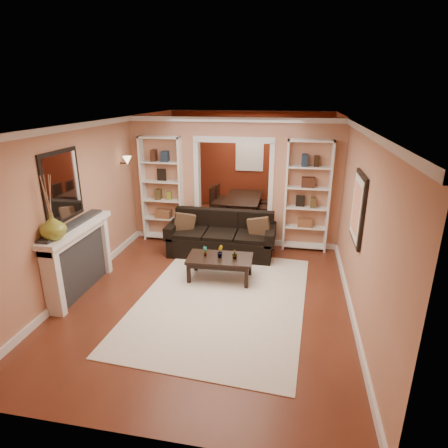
% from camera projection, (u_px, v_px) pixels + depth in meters
% --- Properties ---
extents(floor, '(8.00, 8.00, 0.00)m').
position_uv_depth(floor, '(223.00, 263.00, 7.33)').
color(floor, brown).
rests_on(floor, ground).
extents(ceiling, '(8.00, 8.00, 0.00)m').
position_uv_depth(ceiling, '(223.00, 121.00, 6.43)').
color(ceiling, white).
rests_on(ceiling, ground).
extents(wall_back, '(8.00, 0.00, 8.00)m').
position_uv_depth(wall_back, '(250.00, 160.00, 10.59)').
color(wall_back, tan).
rests_on(wall_back, ground).
extents(wall_front, '(8.00, 0.00, 8.00)m').
position_uv_depth(wall_front, '(134.00, 318.00, 3.18)').
color(wall_front, tan).
rests_on(wall_front, ground).
extents(wall_left, '(0.00, 8.00, 8.00)m').
position_uv_depth(wall_left, '(110.00, 191.00, 7.28)').
color(wall_left, tan).
rests_on(wall_left, ground).
extents(wall_right, '(0.00, 8.00, 8.00)m').
position_uv_depth(wall_right, '(350.00, 203.00, 6.49)').
color(wall_right, tan).
rests_on(wall_right, ground).
extents(partition_wall, '(4.50, 0.15, 2.70)m').
position_uv_depth(partition_wall, '(234.00, 182.00, 8.00)').
color(partition_wall, tan).
rests_on(partition_wall, floor).
extents(red_back_panel, '(4.44, 0.04, 2.64)m').
position_uv_depth(red_back_panel, '(250.00, 161.00, 10.57)').
color(red_back_panel, maroon).
rests_on(red_back_panel, floor).
extents(dining_window, '(0.78, 0.03, 0.98)m').
position_uv_depth(dining_window, '(250.00, 153.00, 10.46)').
color(dining_window, '#8CA5CC').
rests_on(dining_window, wall_back).
extents(area_rug, '(2.80, 3.77, 0.01)m').
position_uv_depth(area_rug, '(222.00, 299.00, 6.04)').
color(area_rug, silver).
rests_on(area_rug, floor).
extents(sofa, '(2.18, 0.94, 0.85)m').
position_uv_depth(sofa, '(221.00, 234.00, 7.63)').
color(sofa, black).
rests_on(sofa, floor).
extents(pillow_left, '(0.43, 0.29, 0.42)m').
position_uv_depth(pillow_left, '(184.00, 223.00, 7.68)').
color(pillow_left, brown).
rests_on(pillow_left, sofa).
extents(pillow_right, '(0.44, 0.16, 0.43)m').
position_uv_depth(pillow_right, '(259.00, 228.00, 7.41)').
color(pillow_right, brown).
rests_on(pillow_right, sofa).
extents(coffee_table, '(1.16, 0.66, 0.43)m').
position_uv_depth(coffee_table, '(220.00, 268.00, 6.63)').
color(coffee_table, black).
rests_on(coffee_table, floor).
extents(plant_left, '(0.11, 0.12, 0.19)m').
position_uv_depth(plant_left, '(205.00, 251.00, 6.58)').
color(plant_left, '#336626').
rests_on(plant_left, coffee_table).
extents(plant_center, '(0.12, 0.14, 0.22)m').
position_uv_depth(plant_center, '(220.00, 251.00, 6.53)').
color(plant_center, '#336626').
rests_on(plant_center, coffee_table).
extents(plant_right, '(0.11, 0.11, 0.17)m').
position_uv_depth(plant_right, '(235.00, 254.00, 6.49)').
color(plant_right, '#336626').
rests_on(plant_right, coffee_table).
extents(bookshelf_left, '(0.90, 0.30, 2.30)m').
position_uv_depth(bookshelf_left, '(162.00, 190.00, 8.18)').
color(bookshelf_left, white).
rests_on(bookshelf_left, floor).
extents(bookshelf_right, '(0.90, 0.30, 2.30)m').
position_uv_depth(bookshelf_right, '(307.00, 197.00, 7.63)').
color(bookshelf_right, white).
rests_on(bookshelf_right, floor).
extents(fireplace, '(0.32, 1.70, 1.16)m').
position_uv_depth(fireplace, '(81.00, 259.00, 6.12)').
color(fireplace, white).
rests_on(fireplace, floor).
extents(vase, '(0.46, 0.46, 0.38)m').
position_uv_depth(vase, '(53.00, 226.00, 5.34)').
color(vase, olive).
rests_on(vase, fireplace).
extents(mirror, '(0.03, 0.95, 1.10)m').
position_uv_depth(mirror, '(62.00, 186.00, 5.74)').
color(mirror, silver).
rests_on(mirror, wall_left).
extents(wall_sconce, '(0.18, 0.18, 0.22)m').
position_uv_depth(wall_sconce, '(125.00, 162.00, 7.61)').
color(wall_sconce, '#FFE0A5').
rests_on(wall_sconce, wall_left).
extents(framed_art, '(0.04, 0.85, 1.05)m').
position_uv_depth(framed_art, '(358.00, 208.00, 5.50)').
color(framed_art, black).
rests_on(framed_art, wall_right).
extents(dining_table, '(1.64, 0.91, 0.58)m').
position_uv_depth(dining_table, '(244.00, 208.00, 9.87)').
color(dining_table, black).
rests_on(dining_table, floor).
extents(dining_chair_nw, '(0.60, 0.60, 0.92)m').
position_uv_depth(dining_chair_nw, '(222.00, 203.00, 9.63)').
color(dining_chair_nw, black).
rests_on(dining_chair_nw, floor).
extents(dining_chair_ne, '(0.52, 0.52, 0.81)m').
position_uv_depth(dining_chair_ne, '(264.00, 208.00, 9.46)').
color(dining_chair_ne, black).
rests_on(dining_chair_ne, floor).
extents(dining_chair_sw, '(0.53, 0.53, 0.84)m').
position_uv_depth(dining_chair_sw, '(226.00, 199.00, 10.20)').
color(dining_chair_sw, black).
rests_on(dining_chair_sw, floor).
extents(dining_chair_se, '(0.43, 0.43, 0.76)m').
position_uv_depth(dining_chair_se, '(266.00, 202.00, 10.02)').
color(dining_chair_se, black).
rests_on(dining_chair_se, floor).
extents(chandelier, '(0.50, 0.50, 0.30)m').
position_uv_depth(chandelier, '(244.00, 142.00, 9.16)').
color(chandelier, '#302416').
rests_on(chandelier, ceiling).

